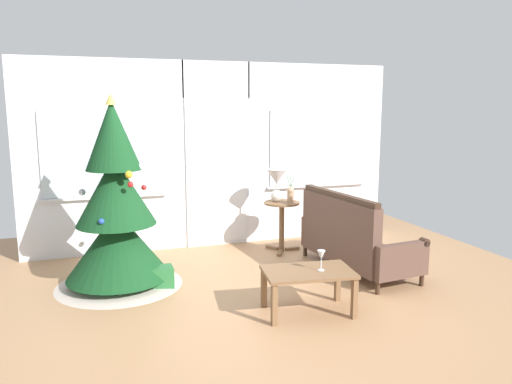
{
  "coord_description": "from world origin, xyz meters",
  "views": [
    {
      "loc": [
        -1.72,
        -4.61,
        1.94
      ],
      "look_at": [
        0.05,
        0.55,
        1.0
      ],
      "focal_mm": 34.79,
      "sensor_mm": 36.0,
      "label": 1
    }
  ],
  "objects_px": {
    "christmas_tree": "(116,219)",
    "coffee_table": "(308,277)",
    "settee_sofa": "(351,240)",
    "wine_glass": "(321,256)",
    "gift_box": "(162,277)",
    "side_table": "(282,216)",
    "table_lamp": "(277,181)",
    "flower_vase": "(291,194)"
  },
  "relations": [
    {
      "from": "christmas_tree",
      "to": "wine_glass",
      "type": "distance_m",
      "value": 2.25
    },
    {
      "from": "side_table",
      "to": "coffee_table",
      "type": "relative_size",
      "value": 0.76
    },
    {
      "from": "christmas_tree",
      "to": "gift_box",
      "type": "xyz_separation_m",
      "value": [
        0.44,
        -0.23,
        -0.63
      ]
    },
    {
      "from": "side_table",
      "to": "gift_box",
      "type": "distance_m",
      "value": 1.97
    },
    {
      "from": "side_table",
      "to": "gift_box",
      "type": "bearing_deg",
      "value": -153.79
    },
    {
      "from": "christmas_tree",
      "to": "wine_glass",
      "type": "xyz_separation_m",
      "value": [
        1.76,
        -1.39,
        -0.19
      ]
    },
    {
      "from": "settee_sofa",
      "to": "side_table",
      "type": "relative_size",
      "value": 2.46
    },
    {
      "from": "wine_glass",
      "to": "side_table",
      "type": "bearing_deg",
      "value": 78.51
    },
    {
      "from": "settee_sofa",
      "to": "side_table",
      "type": "height_order",
      "value": "settee_sofa"
    },
    {
      "from": "side_table",
      "to": "gift_box",
      "type": "xyz_separation_m",
      "value": [
        -1.74,
        -0.85,
        -0.37
      ]
    },
    {
      "from": "flower_vase",
      "to": "coffee_table",
      "type": "relative_size",
      "value": 0.39
    },
    {
      "from": "flower_vase",
      "to": "gift_box",
      "type": "xyz_separation_m",
      "value": [
        -1.84,
        -0.79,
        -0.68
      ]
    },
    {
      "from": "gift_box",
      "to": "side_table",
      "type": "bearing_deg",
      "value": 26.21
    },
    {
      "from": "coffee_table",
      "to": "wine_glass",
      "type": "xyz_separation_m",
      "value": [
        0.11,
        -0.04,
        0.2
      ]
    },
    {
      "from": "side_table",
      "to": "flower_vase",
      "type": "bearing_deg",
      "value": -30.96
    },
    {
      "from": "side_table",
      "to": "table_lamp",
      "type": "bearing_deg",
      "value": 146.31
    },
    {
      "from": "christmas_tree",
      "to": "gift_box",
      "type": "height_order",
      "value": "christmas_tree"
    },
    {
      "from": "coffee_table",
      "to": "wine_glass",
      "type": "bearing_deg",
      "value": -20.42
    },
    {
      "from": "table_lamp",
      "to": "wine_glass",
      "type": "height_order",
      "value": "table_lamp"
    },
    {
      "from": "settee_sofa",
      "to": "table_lamp",
      "type": "height_order",
      "value": "table_lamp"
    },
    {
      "from": "settee_sofa",
      "to": "side_table",
      "type": "distance_m",
      "value": 1.14
    },
    {
      "from": "flower_vase",
      "to": "wine_glass",
      "type": "bearing_deg",
      "value": -104.61
    },
    {
      "from": "settee_sofa",
      "to": "flower_vase",
      "type": "relative_size",
      "value": 4.78
    },
    {
      "from": "christmas_tree",
      "to": "coffee_table",
      "type": "relative_size",
      "value": 2.31
    },
    {
      "from": "settee_sofa",
      "to": "wine_glass",
      "type": "distance_m",
      "value": 1.34
    },
    {
      "from": "wine_glass",
      "to": "gift_box",
      "type": "height_order",
      "value": "wine_glass"
    },
    {
      "from": "settee_sofa",
      "to": "side_table",
      "type": "xyz_separation_m",
      "value": [
        -0.48,
        1.03,
        0.11
      ]
    },
    {
      "from": "table_lamp",
      "to": "flower_vase",
      "type": "height_order",
      "value": "table_lamp"
    },
    {
      "from": "table_lamp",
      "to": "christmas_tree",
      "type": "bearing_deg",
      "value": -162.49
    },
    {
      "from": "flower_vase",
      "to": "table_lamp",
      "type": "bearing_deg",
      "value": 147.99
    },
    {
      "from": "gift_box",
      "to": "table_lamp",
      "type": "bearing_deg",
      "value": 28.09
    },
    {
      "from": "flower_vase",
      "to": "gift_box",
      "type": "bearing_deg",
      "value": -156.6
    },
    {
      "from": "christmas_tree",
      "to": "table_lamp",
      "type": "distance_m",
      "value": 2.23
    },
    {
      "from": "settee_sofa",
      "to": "wine_glass",
      "type": "xyz_separation_m",
      "value": [
        -0.89,
        -0.99,
        0.18
      ]
    },
    {
      "from": "christmas_tree",
      "to": "settee_sofa",
      "type": "bearing_deg",
      "value": -8.54
    },
    {
      "from": "side_table",
      "to": "gift_box",
      "type": "relative_size",
      "value": 2.93
    },
    {
      "from": "christmas_tree",
      "to": "settee_sofa",
      "type": "xyz_separation_m",
      "value": [
        2.65,
        -0.4,
        -0.37
      ]
    },
    {
      "from": "side_table",
      "to": "gift_box",
      "type": "height_order",
      "value": "side_table"
    },
    {
      "from": "settee_sofa",
      "to": "gift_box",
      "type": "xyz_separation_m",
      "value": [
        -2.22,
        0.17,
        -0.26
      ]
    },
    {
      "from": "christmas_tree",
      "to": "gift_box",
      "type": "distance_m",
      "value": 0.8
    },
    {
      "from": "settee_sofa",
      "to": "gift_box",
      "type": "distance_m",
      "value": 2.24
    },
    {
      "from": "wine_glass",
      "to": "settee_sofa",
      "type": "bearing_deg",
      "value": 48.0
    }
  ]
}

